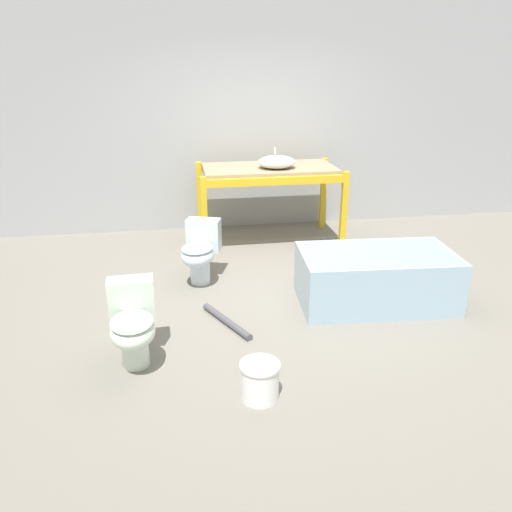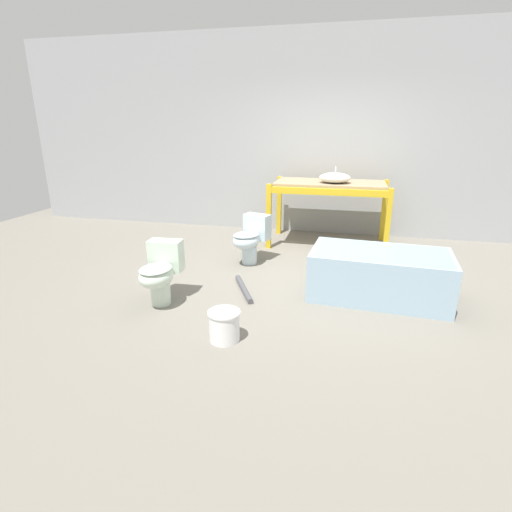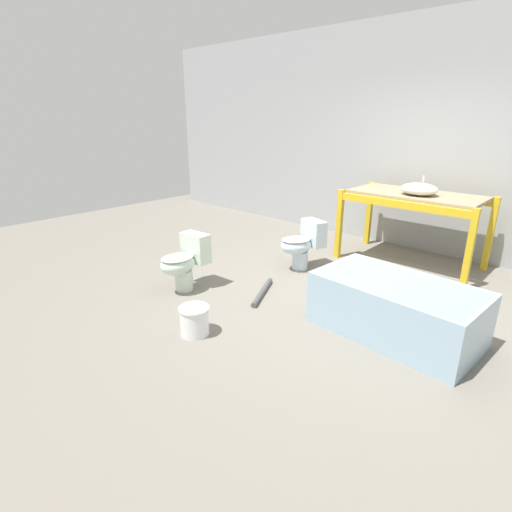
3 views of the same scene
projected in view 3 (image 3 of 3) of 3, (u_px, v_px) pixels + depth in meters
The scene contains 9 objects.
ground_plane at pixel (337, 296), 4.44m from camera, with size 12.00×12.00×0.00m, color slate.
warehouse_wall_rear at pixel (434, 138), 5.49m from camera, with size 10.80×0.08×3.20m.
shelving_rack at pixel (415, 204), 5.17m from camera, with size 1.75×0.93×0.96m.
sink_basin at pixel (419, 189), 4.98m from camera, with size 0.45×0.39×0.23m.
bathtub_main at pixel (396, 304), 3.60m from camera, with size 1.48×0.89×0.51m.
toilet_near at pixel (302, 243), 5.14m from camera, with size 0.50×0.64×0.63m.
toilet_far at pixel (184, 261), 4.52m from camera, with size 0.36×0.58×0.63m.
bucket_white at pixel (194, 320), 3.64m from camera, with size 0.28×0.28×0.27m.
loose_pipe at pixel (262, 292), 4.48m from camera, with size 0.37×0.66×0.06m.
Camera 3 is at (2.07, -3.58, 1.91)m, focal length 28.00 mm.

